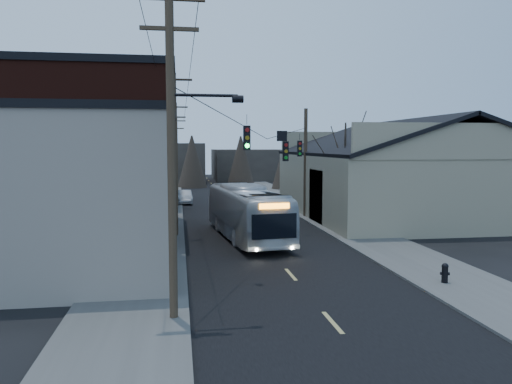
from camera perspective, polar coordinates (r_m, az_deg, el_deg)
ground at (r=14.84m, az=11.17°, el=-17.08°), size 160.00×160.00×0.00m
road_surface at (r=43.50m, az=-2.43°, el=-2.12°), size 9.00×110.00×0.02m
sidewalk_left at (r=43.27m, az=-11.03°, el=-2.19°), size 4.00×110.00×0.12m
sidewalk_right at (r=44.68m, az=5.88°, el=-1.88°), size 4.00×110.00×0.12m
building_clapboard at (r=22.38m, az=-19.65°, el=-0.46°), size 8.00×8.00×7.00m
building_brick at (r=33.29m, az=-17.88°, el=3.97°), size 10.00×12.00×10.00m
building_left_far at (r=49.15m, az=-14.33°, el=2.66°), size 9.00×14.00×7.00m
warehouse at (r=41.94m, az=16.30°, el=1.09°), size 16.16×20.60×7.73m
building_far_left at (r=77.93m, az=-9.72°, el=3.30°), size 10.00×12.00×6.00m
building_far_right at (r=83.76m, az=-0.72°, el=3.16°), size 12.00×14.00×5.00m
bare_tree at (r=34.81m, az=10.11°, el=1.88°), size 0.40×0.40×7.20m
utility_lines at (r=37.06m, az=-6.25°, el=4.23°), size 11.24×45.28×10.50m
bus at (r=30.17m, az=-1.06°, el=-2.37°), size 3.91×11.69×3.19m
parked_car at (r=49.09m, az=-8.21°, el=-0.57°), size 1.57×4.03×1.31m
fire_hydrant at (r=21.74m, az=20.78°, el=-8.55°), size 0.39×0.27×0.80m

